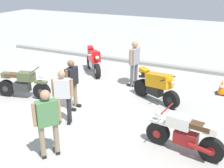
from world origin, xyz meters
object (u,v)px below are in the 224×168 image
object	(u,v)px
person_in_green_shirt	(47,120)
person_in_gray_shirt	(134,60)
motorcycle_red_sportbike	(94,60)
person_in_black_shirt	(72,82)
person_in_white_shirt	(63,94)
traffic_cone	(222,87)
motorcycle_olive_vintage	(23,84)
motorcycle_cream_vintage	(184,135)
motorcycle_orange_sportbike	(156,85)

from	to	relation	value
person_in_green_shirt	person_in_gray_shirt	xyz separation A→B (m)	(0.11, 5.16, 0.03)
motorcycle_red_sportbike	person_in_gray_shirt	distance (m)	2.25
motorcycle_red_sportbike	person_in_gray_shirt	bearing A→B (deg)	32.17
motorcycle_red_sportbike	person_in_black_shirt	bearing A→B (deg)	-23.83
person_in_gray_shirt	person_in_white_shirt	distance (m)	3.71
traffic_cone	person_in_black_shirt	bearing A→B (deg)	-142.01
motorcycle_olive_vintage	traffic_cone	bearing A→B (deg)	13.78
motorcycle_cream_vintage	person_in_black_shirt	size ratio (longest dim) A/B	1.20
motorcycle_olive_vintage	motorcycle_orange_sportbike	world-z (taller)	motorcycle_orange_sportbike
person_in_black_shirt	motorcycle_olive_vintage	bearing A→B (deg)	-179.89
person_in_green_shirt	motorcycle_olive_vintage	bearing A→B (deg)	-2.41
person_in_green_shirt	person_in_white_shirt	world-z (taller)	person_in_green_shirt
motorcycle_cream_vintage	traffic_cone	xyz separation A→B (m)	(0.47, 4.18, -0.23)
motorcycle_olive_vintage	person_in_green_shirt	world-z (taller)	person_in_green_shirt
motorcycle_cream_vintage	motorcycle_orange_sportbike	xyz separation A→B (m)	(-1.49, 2.53, 0.11)
motorcycle_olive_vintage	person_in_gray_shirt	size ratio (longest dim) A/B	1.10
person_in_black_shirt	person_in_white_shirt	bearing A→B (deg)	-73.63
motorcycle_red_sportbike	person_in_gray_shirt	size ratio (longest dim) A/B	0.90
motorcycle_cream_vintage	motorcycle_orange_sportbike	distance (m)	2.94
person_in_gray_shirt	person_in_white_shirt	world-z (taller)	person_in_gray_shirt
motorcycle_red_sportbike	person_in_white_shirt	distance (m)	4.46
motorcycle_olive_vintage	motorcycle_cream_vintage	bearing A→B (deg)	-22.55
motorcycle_orange_sportbike	person_in_gray_shirt	size ratio (longest dim) A/B	1.04
motorcycle_olive_vintage	motorcycle_red_sportbike	distance (m)	3.51
motorcycle_orange_sportbike	person_in_gray_shirt	world-z (taller)	person_in_gray_shirt
motorcycle_red_sportbike	traffic_cone	bearing A→B (deg)	47.67
person_in_black_shirt	traffic_cone	size ratio (longest dim) A/B	3.08
motorcycle_red_sportbike	motorcycle_orange_sportbike	bearing A→B (deg)	21.37
motorcycle_olive_vintage	motorcycle_orange_sportbike	xyz separation A→B (m)	(4.31, 1.68, 0.11)
person_in_gray_shirt	person_in_white_shirt	size ratio (longest dim) A/B	1.10
person_in_black_shirt	person_in_white_shirt	xyz separation A→B (m)	(0.27, -0.89, -0.02)
motorcycle_orange_sportbike	traffic_cone	distance (m)	2.58
motorcycle_red_sportbike	person_in_gray_shirt	xyz separation A→B (m)	(2.13, -0.61, 0.42)
motorcycle_orange_sportbike	traffic_cone	size ratio (longest dim) A/B	3.47
motorcycle_olive_vintage	motorcycle_red_sportbike	xyz separation A→B (m)	(0.95, 3.37, 0.11)
motorcycle_red_sportbike	person_in_black_shirt	size ratio (longest dim) A/B	0.97
motorcycle_orange_sportbike	traffic_cone	world-z (taller)	motorcycle_orange_sportbike
motorcycle_olive_vintage	person_in_white_shirt	distance (m)	2.50
person_in_green_shirt	person_in_white_shirt	distance (m)	1.67
motorcycle_orange_sportbike	motorcycle_cream_vintage	bearing A→B (deg)	-33.68
motorcycle_olive_vintage	motorcycle_red_sportbike	bearing A→B (deg)	60.08
motorcycle_red_sportbike	traffic_cone	distance (m)	5.33
person_in_gray_shirt	motorcycle_orange_sportbike	bearing A→B (deg)	144.06
person_in_green_shirt	traffic_cone	bearing A→B (deg)	-83.54
motorcycle_olive_vintage	traffic_cone	xyz separation A→B (m)	(6.27, 3.33, -0.23)
motorcycle_cream_vintage	traffic_cone	size ratio (longest dim) A/B	3.68
person_in_gray_shirt	motorcycle_olive_vintage	bearing A→B (deg)	47.33
motorcycle_red_sportbike	person_in_black_shirt	world-z (taller)	person_in_black_shirt
motorcycle_olive_vintage	person_in_green_shirt	size ratio (longest dim) A/B	1.13
person_in_gray_shirt	person_in_white_shirt	xyz separation A→B (m)	(-0.77, -3.63, -0.12)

